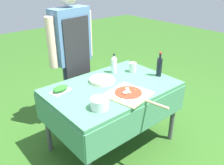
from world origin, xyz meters
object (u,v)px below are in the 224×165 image
(mixing_tub, at_px, (100,104))
(oil_bottle, at_px, (159,67))
(pizza_on_peel, at_px, (129,94))
(water_bottle, at_px, (114,64))
(herb_container, at_px, (60,89))
(plate_stack, at_px, (102,80))
(sauce_jar, at_px, (133,68))
(prep_table, at_px, (112,94))
(person_cook, at_px, (72,49))

(mixing_tub, bearing_deg, oil_bottle, 7.11)
(pizza_on_peel, distance_m, mixing_tub, 0.35)
(pizza_on_peel, xyz_separation_m, water_bottle, (0.24, 0.49, 0.09))
(herb_container, distance_m, plate_stack, 0.45)
(pizza_on_peel, xyz_separation_m, sauce_jar, (0.42, 0.38, 0.03))
(plate_stack, bearing_deg, water_bottle, 21.65)
(herb_container, height_order, sauce_jar, sauce_jar)
(water_bottle, bearing_deg, mixing_tub, -139.95)
(prep_table, bearing_deg, pizza_on_peel, -90.92)
(pizza_on_peel, bearing_deg, plate_stack, 80.06)
(prep_table, distance_m, water_bottle, 0.39)
(herb_container, distance_m, mixing_tub, 0.50)
(prep_table, height_order, oil_bottle, oil_bottle)
(sauce_jar, bearing_deg, plate_stack, 177.55)
(person_cook, relative_size, plate_stack, 6.12)
(person_cook, bearing_deg, plate_stack, 84.83)
(mixing_tub, bearing_deg, sauce_jar, 26.20)
(herb_container, height_order, mixing_tub, mixing_tub)
(pizza_on_peel, height_order, sauce_jar, sauce_jar)
(oil_bottle, distance_m, water_bottle, 0.50)
(person_cook, xyz_separation_m, plate_stack, (0.02, -0.52, -0.21))
(prep_table, bearing_deg, person_cook, 93.02)
(pizza_on_peel, height_order, water_bottle, water_bottle)
(person_cook, bearing_deg, mixing_tub, 63.32)
(person_cook, bearing_deg, pizza_on_peel, 84.39)
(pizza_on_peel, xyz_separation_m, plate_stack, (-0.01, 0.39, 0.00))
(person_cook, xyz_separation_m, sauce_jar, (0.45, -0.54, -0.18))
(plate_stack, bearing_deg, prep_table, -84.78)
(person_cook, height_order, herb_container, person_cook)
(oil_bottle, distance_m, herb_container, 1.07)
(pizza_on_peel, xyz_separation_m, herb_container, (-0.45, 0.48, 0.01))
(oil_bottle, relative_size, sauce_jar, 2.51)
(herb_container, bearing_deg, water_bottle, 0.86)
(water_bottle, bearing_deg, oil_bottle, -50.73)
(pizza_on_peel, bearing_deg, person_cook, 80.65)
(pizza_on_peel, height_order, herb_container, herb_container)
(oil_bottle, bearing_deg, pizza_on_peel, -168.89)
(oil_bottle, bearing_deg, prep_table, 165.91)
(prep_table, relative_size, mixing_tub, 8.25)
(oil_bottle, xyz_separation_m, water_bottle, (-0.31, 0.38, -0.00))
(person_cook, distance_m, herb_container, 0.63)
(pizza_on_peel, height_order, mixing_tub, mixing_tub)
(sauce_jar, bearing_deg, herb_container, 172.90)
(herb_container, relative_size, plate_stack, 0.80)
(person_cook, distance_m, water_bottle, 0.52)
(mixing_tub, distance_m, plate_stack, 0.52)
(pizza_on_peel, bearing_deg, herb_container, 121.35)
(prep_table, height_order, person_cook, person_cook)
(prep_table, distance_m, herb_container, 0.52)
(prep_table, xyz_separation_m, pizza_on_peel, (-0.00, -0.25, 0.10))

